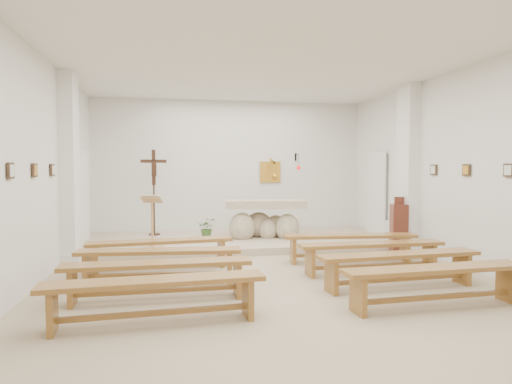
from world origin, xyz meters
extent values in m
cube|color=tan|center=(0.00, 0.00, 0.00)|extent=(7.00, 10.00, 0.00)
cube|color=silver|center=(-3.49, 0.00, 1.75)|extent=(0.02, 10.00, 3.50)
cube|color=silver|center=(3.49, 0.00, 1.75)|extent=(0.02, 10.00, 3.50)
cube|color=silver|center=(0.00, 4.99, 1.75)|extent=(7.00, 0.02, 3.50)
cube|color=silver|center=(0.00, 0.00, 3.49)|extent=(7.00, 10.00, 0.02)
cube|color=#BBA990|center=(0.00, 3.50, 0.07)|extent=(6.98, 3.00, 0.15)
cube|color=white|center=(-3.37, 2.00, 1.75)|extent=(0.26, 0.55, 3.50)
cube|color=white|center=(3.37, 2.00, 1.75)|extent=(0.26, 0.55, 3.50)
cube|color=gold|center=(1.05, 4.96, 1.65)|extent=(0.55, 0.04, 0.55)
cube|color=black|center=(1.75, 4.97, 2.05)|extent=(0.04, 0.02, 0.20)
cylinder|color=black|center=(1.75, 4.82, 2.12)|extent=(0.02, 0.30, 0.02)
cylinder|color=black|center=(1.75, 4.67, 1.95)|extent=(0.01, 0.01, 0.34)
sphere|color=red|center=(1.75, 4.67, 1.76)|extent=(0.11, 0.11, 0.11)
cube|color=#382719|center=(-3.47, -0.80, 1.72)|extent=(0.03, 0.20, 0.20)
cube|color=#382719|center=(-3.47, 0.20, 1.72)|extent=(0.03, 0.20, 0.20)
cube|color=#382719|center=(-3.47, 1.20, 1.72)|extent=(0.03, 0.20, 0.20)
cube|color=#382719|center=(3.47, -0.80, 1.72)|extent=(0.03, 0.20, 0.20)
cube|color=#382719|center=(3.47, 0.20, 1.72)|extent=(0.03, 0.20, 0.20)
cube|color=#382719|center=(3.47, 1.20, 1.72)|extent=(0.03, 0.20, 0.20)
cube|color=silver|center=(-3.43, 2.70, 0.27)|extent=(0.10, 0.85, 0.52)
cube|color=silver|center=(3.43, 2.70, 0.27)|extent=(0.10, 0.85, 0.52)
ellipsoid|color=beige|center=(0.04, 3.32, 0.40)|extent=(0.60, 0.51, 0.68)
ellipsoid|color=beige|center=(1.08, 3.22, 0.39)|extent=(0.56, 0.47, 0.64)
ellipsoid|color=beige|center=(0.48, 3.60, 0.42)|extent=(0.64, 0.54, 0.60)
ellipsoid|color=beige|center=(0.87, 3.52, 0.37)|extent=(0.52, 0.44, 0.56)
ellipsoid|color=beige|center=(0.64, 3.34, 0.34)|extent=(0.44, 0.37, 0.52)
cube|color=beige|center=(0.60, 3.40, 0.92)|extent=(1.91, 0.94, 0.18)
cube|color=tan|center=(-1.91, 2.43, 0.17)|extent=(0.39, 0.39, 0.04)
cylinder|color=tan|center=(-1.91, 2.43, 0.61)|extent=(0.05, 0.05, 0.93)
cube|color=tan|center=(-1.92, 2.41, 1.12)|extent=(0.44, 0.36, 0.15)
cube|color=silver|center=(-1.92, 2.38, 1.17)|extent=(0.37, 0.29, 0.12)
cylinder|color=#331C10|center=(-1.94, 4.27, 0.17)|extent=(0.27, 0.27, 0.03)
cylinder|color=#331C10|center=(-1.94, 4.27, 0.76)|extent=(0.04, 0.04, 1.23)
cube|color=#331C10|center=(-1.94, 4.27, 1.77)|extent=(0.09, 0.07, 0.84)
cube|color=#331C10|center=(-1.94, 4.27, 1.92)|extent=(0.61, 0.21, 0.08)
cube|color=#331C10|center=(-1.93, 4.23, 1.74)|extent=(0.12, 0.07, 0.36)
imported|color=#375E25|center=(-0.73, 3.63, 0.37)|extent=(0.41, 0.36, 0.45)
cube|color=#5F2A1B|center=(3.10, 1.83, 0.50)|extent=(0.37, 0.37, 1.00)
cube|color=#5F2A1B|center=(3.10, 1.83, 1.08)|extent=(0.21, 0.09, 0.16)
cube|color=olive|center=(-1.72, 1.09, 0.49)|extent=(2.49, 0.66, 0.06)
cube|color=olive|center=(-2.78, 0.97, 0.23)|extent=(0.11, 0.36, 0.47)
cube|color=olive|center=(-0.66, 1.21, 0.23)|extent=(0.11, 0.36, 0.47)
cube|color=olive|center=(-1.72, 1.09, 0.13)|extent=(2.06, 0.30, 0.06)
cube|color=olive|center=(1.72, 1.09, 0.49)|extent=(2.49, 0.65, 0.06)
cube|color=olive|center=(0.66, 1.20, 0.23)|extent=(0.10, 0.36, 0.47)
cube|color=olive|center=(2.78, 0.98, 0.23)|extent=(0.10, 0.36, 0.47)
cube|color=olive|center=(1.72, 1.09, 0.13)|extent=(2.06, 0.28, 0.06)
cube|color=olive|center=(-1.72, 0.15, 0.49)|extent=(2.49, 0.61, 0.06)
cube|color=olive|center=(-2.78, 0.24, 0.23)|extent=(0.10, 0.36, 0.47)
cube|color=olive|center=(-0.66, 0.05, 0.23)|extent=(0.10, 0.36, 0.47)
cube|color=olive|center=(-1.72, 0.15, 0.13)|extent=(2.07, 0.25, 0.06)
cube|color=olive|center=(1.72, 0.15, 0.49)|extent=(2.47, 0.43, 0.06)
cube|color=olive|center=(0.66, 0.13, 0.23)|extent=(0.07, 0.36, 0.47)
cube|color=olive|center=(2.78, 0.16, 0.23)|extent=(0.07, 0.36, 0.47)
cube|color=olive|center=(1.72, 0.15, 0.13)|extent=(2.07, 0.10, 0.06)
cube|color=olive|center=(-1.72, -0.79, 0.49)|extent=(2.47, 0.43, 0.06)
cube|color=olive|center=(-2.78, -0.81, 0.23)|extent=(0.07, 0.36, 0.47)
cube|color=olive|center=(-0.66, -0.77, 0.23)|extent=(0.07, 0.36, 0.47)
cube|color=olive|center=(-1.72, -0.79, 0.13)|extent=(2.07, 0.10, 0.06)
cube|color=olive|center=(1.72, -0.79, 0.49)|extent=(2.48, 0.55, 0.06)
cube|color=olive|center=(0.66, -0.86, 0.23)|extent=(0.09, 0.36, 0.47)
cube|color=olive|center=(2.78, -0.72, 0.23)|extent=(0.09, 0.36, 0.47)
cube|color=olive|center=(1.72, -0.79, 0.13)|extent=(2.07, 0.20, 0.06)
cube|color=olive|center=(-1.72, -1.73, 0.49)|extent=(2.48, 0.56, 0.06)
cube|color=olive|center=(-2.78, -1.80, 0.23)|extent=(0.09, 0.36, 0.47)
cube|color=olive|center=(-0.66, -1.66, 0.23)|extent=(0.09, 0.36, 0.47)
cube|color=olive|center=(-1.72, -1.73, 0.13)|extent=(2.07, 0.21, 0.06)
cube|color=olive|center=(1.72, -1.73, 0.49)|extent=(2.48, 0.52, 0.06)
cube|color=olive|center=(0.66, -1.78, 0.23)|extent=(0.09, 0.36, 0.47)
cube|color=olive|center=(2.78, -1.67, 0.23)|extent=(0.09, 0.36, 0.47)
cube|color=olive|center=(1.72, -1.73, 0.13)|extent=(2.07, 0.17, 0.06)
camera|label=1|loc=(-1.53, -6.86, 1.75)|focal=32.00mm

